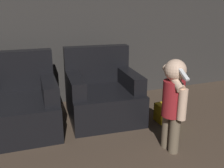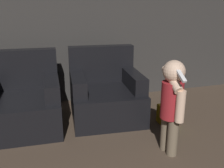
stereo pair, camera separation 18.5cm
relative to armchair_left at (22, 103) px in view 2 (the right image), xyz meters
The scene contains 5 objects.
wall_back 1.54m from the armchair_left, 36.33° to the left, with size 8.40×0.05×2.60m.
armchair_left is the anchor object (origin of this frame).
armchair_right 1.01m from the armchair_left, ahead, with size 0.93×0.95×0.87m.
person_toddler 1.73m from the armchair_left, 36.22° to the right, with size 0.20×0.36×0.92m.
toy_backpack 1.75m from the armchair_left, 14.56° to the right, with size 0.21×0.20×0.23m.
Camera 2 is at (-0.73, 0.90, 1.39)m, focal length 40.00 mm.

